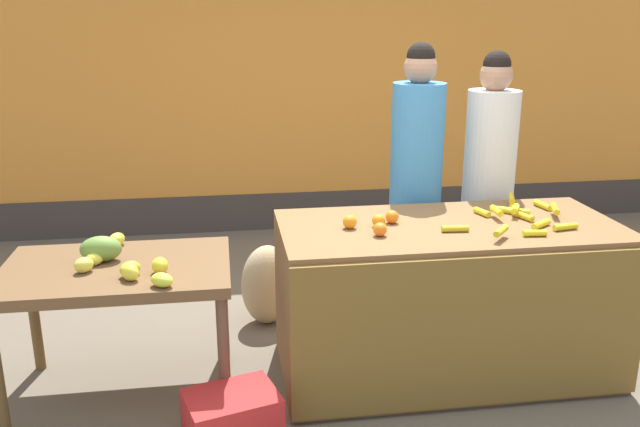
# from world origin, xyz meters

# --- Properties ---
(ground_plane) EXTENTS (24.00, 24.00, 0.00)m
(ground_plane) POSITION_xyz_m (0.00, 0.00, 0.00)
(ground_plane) COLOR #665B4C
(market_wall_back) EXTENTS (9.10, 0.23, 3.05)m
(market_wall_back) POSITION_xyz_m (0.00, 2.94, 1.50)
(market_wall_back) COLOR orange
(market_wall_back) RESTS_ON ground
(fruit_stall_counter) EXTENTS (1.91, 0.91, 0.90)m
(fruit_stall_counter) POSITION_xyz_m (0.44, -0.01, 0.45)
(fruit_stall_counter) COLOR brown
(fruit_stall_counter) RESTS_ON ground
(side_table_wooden) EXTENTS (1.19, 0.79, 0.76)m
(side_table_wooden) POSITION_xyz_m (-1.39, 0.00, 0.67)
(side_table_wooden) COLOR brown
(side_table_wooden) RESTS_ON ground
(banana_bunch_pile) EXTENTS (0.79, 0.74, 0.07)m
(banana_bunch_pile) POSITION_xyz_m (0.85, 0.02, 0.93)
(banana_bunch_pile) COLOR yellow
(banana_bunch_pile) RESTS_ON fruit_stall_counter
(orange_pile) EXTENTS (0.33, 0.29, 0.08)m
(orange_pile) POSITION_xyz_m (0.00, -0.01, 0.94)
(orange_pile) COLOR orange
(orange_pile) RESTS_ON fruit_stall_counter
(mango_papaya_pile) EXTENTS (0.55, 0.78, 0.14)m
(mango_papaya_pile) POSITION_xyz_m (-1.40, -0.01, 0.82)
(mango_papaya_pile) COLOR yellow
(mango_papaya_pile) RESTS_ON side_table_wooden
(vendor_woman_blue_shirt) EXTENTS (0.34, 0.34, 1.87)m
(vendor_woman_blue_shirt) POSITION_xyz_m (0.44, 0.69, 0.95)
(vendor_woman_blue_shirt) COLOR #33333D
(vendor_woman_blue_shirt) RESTS_ON ground
(vendor_woman_white_shirt) EXTENTS (0.34, 0.34, 1.82)m
(vendor_woman_white_shirt) POSITION_xyz_m (0.94, 0.69, 0.92)
(vendor_woman_white_shirt) COLOR #33333D
(vendor_woman_white_shirt) RESTS_ON ground
(produce_crate) EXTENTS (0.51, 0.43, 0.26)m
(produce_crate) POSITION_xyz_m (-0.82, -0.53, 0.13)
(produce_crate) COLOR red
(produce_crate) RESTS_ON ground
(produce_sack) EXTENTS (0.45, 0.41, 0.56)m
(produce_sack) POSITION_xyz_m (-0.55, 0.77, 0.28)
(produce_sack) COLOR tan
(produce_sack) RESTS_ON ground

